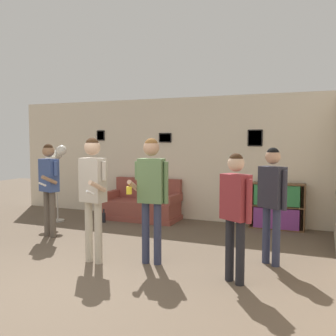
{
  "coord_description": "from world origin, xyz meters",
  "views": [
    {
      "loc": [
        2.93,
        -3.22,
        1.77
      ],
      "look_at": [
        0.63,
        2.29,
        1.32
      ],
      "focal_mm": 40.0,
      "sensor_mm": 36.0,
      "label": 1
    }
  ],
  "objects_px": {
    "person_watcher_holding_cup": "(151,186)",
    "bottle_on_floor": "(104,217)",
    "couch": "(143,206)",
    "person_spectator_far_right": "(272,193)",
    "person_player_foreground_left": "(49,180)",
    "floor_lamp": "(57,161)",
    "person_player_foreground_center": "(93,185)",
    "bookshelf": "(277,206)",
    "person_spectator_near_bookshelf": "(235,204)"
  },
  "relations": [
    {
      "from": "person_player_foreground_left",
      "to": "person_player_foreground_center",
      "type": "relative_size",
      "value": 0.94
    },
    {
      "from": "person_player_foreground_center",
      "to": "bookshelf",
      "type": "bearing_deg",
      "value": 54.93
    },
    {
      "from": "floor_lamp",
      "to": "person_player_foreground_left",
      "type": "distance_m",
      "value": 1.34
    },
    {
      "from": "person_watcher_holding_cup",
      "to": "person_player_foreground_left",
      "type": "bearing_deg",
      "value": 164.72
    },
    {
      "from": "person_player_foreground_left",
      "to": "person_watcher_holding_cup",
      "type": "height_order",
      "value": "person_watcher_holding_cup"
    },
    {
      "from": "bookshelf",
      "to": "person_watcher_holding_cup",
      "type": "bearing_deg",
      "value": -116.12
    },
    {
      "from": "floor_lamp",
      "to": "person_spectator_far_right",
      "type": "xyz_separation_m",
      "value": [
        4.66,
        -1.12,
        -0.3
      ]
    },
    {
      "from": "floor_lamp",
      "to": "person_spectator_near_bookshelf",
      "type": "height_order",
      "value": "floor_lamp"
    },
    {
      "from": "person_player_foreground_center",
      "to": "bottle_on_floor",
      "type": "bearing_deg",
      "value": 119.33
    },
    {
      "from": "couch",
      "to": "bookshelf",
      "type": "relative_size",
      "value": 1.57
    },
    {
      "from": "bookshelf",
      "to": "person_spectator_far_right",
      "type": "height_order",
      "value": "person_spectator_far_right"
    },
    {
      "from": "person_player_foreground_center",
      "to": "bottle_on_floor",
      "type": "relative_size",
      "value": 6.18
    },
    {
      "from": "couch",
      "to": "person_player_foreground_center",
      "type": "relative_size",
      "value": 0.92
    },
    {
      "from": "floor_lamp",
      "to": "person_player_foreground_center",
      "type": "height_order",
      "value": "person_player_foreground_center"
    },
    {
      "from": "person_watcher_holding_cup",
      "to": "bottle_on_floor",
      "type": "bearing_deg",
      "value": 135.82
    },
    {
      "from": "couch",
      "to": "person_watcher_holding_cup",
      "type": "relative_size",
      "value": 0.93
    },
    {
      "from": "person_watcher_holding_cup",
      "to": "bottle_on_floor",
      "type": "height_order",
      "value": "person_watcher_holding_cup"
    },
    {
      "from": "person_player_foreground_left",
      "to": "person_player_foreground_center",
      "type": "height_order",
      "value": "person_player_foreground_center"
    },
    {
      "from": "person_watcher_holding_cup",
      "to": "person_spectator_far_right",
      "type": "xyz_separation_m",
      "value": [
        1.58,
        0.63,
        -0.1
      ]
    },
    {
      "from": "person_player_foreground_center",
      "to": "person_watcher_holding_cup",
      "type": "relative_size",
      "value": 1.0
    },
    {
      "from": "person_spectator_far_right",
      "to": "person_watcher_holding_cup",
      "type": "bearing_deg",
      "value": -158.41
    },
    {
      "from": "couch",
      "to": "person_player_foreground_left",
      "type": "height_order",
      "value": "person_player_foreground_left"
    },
    {
      "from": "couch",
      "to": "person_player_foreground_center",
      "type": "height_order",
      "value": "person_player_foreground_center"
    },
    {
      "from": "person_spectator_near_bookshelf",
      "to": "person_watcher_holding_cup",
      "type": "bearing_deg",
      "value": 168.99
    },
    {
      "from": "bookshelf",
      "to": "person_player_foreground_center",
      "type": "distance_m",
      "value": 3.88
    },
    {
      "from": "bookshelf",
      "to": "person_player_foreground_center",
      "type": "relative_size",
      "value": 0.59
    },
    {
      "from": "bookshelf",
      "to": "person_player_foreground_center",
      "type": "xyz_separation_m",
      "value": [
        -2.2,
        -3.13,
        0.67
      ]
    },
    {
      "from": "floor_lamp",
      "to": "person_player_foreground_left",
      "type": "relative_size",
      "value": 0.98
    },
    {
      "from": "person_player_foreground_center",
      "to": "person_watcher_holding_cup",
      "type": "distance_m",
      "value": 0.84
    },
    {
      "from": "person_player_foreground_left",
      "to": "person_watcher_holding_cup",
      "type": "bearing_deg",
      "value": -15.28
    },
    {
      "from": "person_watcher_holding_cup",
      "to": "bottle_on_floor",
      "type": "relative_size",
      "value": 6.16
    },
    {
      "from": "couch",
      "to": "person_player_foreground_left",
      "type": "relative_size",
      "value": 0.98
    },
    {
      "from": "couch",
      "to": "person_spectator_near_bookshelf",
      "type": "bearing_deg",
      "value": -46.87
    },
    {
      "from": "couch",
      "to": "bottle_on_floor",
      "type": "bearing_deg",
      "value": -134.26
    },
    {
      "from": "bookshelf",
      "to": "person_spectator_near_bookshelf",
      "type": "relative_size",
      "value": 0.66
    },
    {
      "from": "couch",
      "to": "person_player_foreground_center",
      "type": "xyz_separation_m",
      "value": [
        0.67,
        -2.94,
        0.83
      ]
    },
    {
      "from": "bookshelf",
      "to": "floor_lamp",
      "type": "distance_m",
      "value": 4.7
    },
    {
      "from": "bookshelf",
      "to": "person_player_foreground_left",
      "type": "bearing_deg",
      "value": -149.51
    },
    {
      "from": "person_player_foreground_center",
      "to": "person_player_foreground_left",
      "type": "bearing_deg",
      "value": 149.66
    },
    {
      "from": "person_watcher_holding_cup",
      "to": "bookshelf",
      "type": "bearing_deg",
      "value": 63.88
    },
    {
      "from": "person_player_foreground_center",
      "to": "floor_lamp",
      "type": "bearing_deg",
      "value": 138.57
    },
    {
      "from": "person_spectator_near_bookshelf",
      "to": "person_spectator_far_right",
      "type": "relative_size",
      "value": 0.97
    },
    {
      "from": "person_spectator_far_right",
      "to": "bottle_on_floor",
      "type": "xyz_separation_m",
      "value": [
        -3.67,
        1.4,
        -0.91
      ]
    },
    {
      "from": "floor_lamp",
      "to": "person_watcher_holding_cup",
      "type": "distance_m",
      "value": 3.54
    },
    {
      "from": "floor_lamp",
      "to": "person_player_foreground_center",
      "type": "bearing_deg",
      "value": -41.43
    },
    {
      "from": "floor_lamp",
      "to": "person_player_foreground_center",
      "type": "relative_size",
      "value": 0.92
    },
    {
      "from": "person_watcher_holding_cup",
      "to": "bottle_on_floor",
      "type": "xyz_separation_m",
      "value": [
        -2.09,
        2.03,
        -1.01
      ]
    },
    {
      "from": "person_player_foreground_left",
      "to": "bottle_on_floor",
      "type": "xyz_separation_m",
      "value": [
        0.27,
        1.39,
        -0.93
      ]
    },
    {
      "from": "couch",
      "to": "person_watcher_holding_cup",
      "type": "bearing_deg",
      "value": -61.12
    },
    {
      "from": "floor_lamp",
      "to": "person_spectator_far_right",
      "type": "relative_size",
      "value": 0.99
    }
  ]
}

